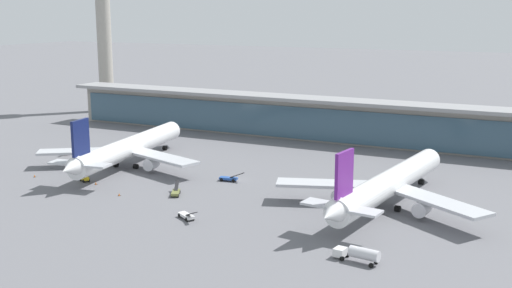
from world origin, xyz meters
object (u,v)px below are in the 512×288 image
safety_cone_bravo (96,183)px  service_truck_at_far_stand_white (359,253)px  safety_cone_alpha (119,194)px  safety_cone_charlie (35,176)px  control_tower (104,27)px  airliner_left_stand (128,148)px  service_truck_mid_apron_olive (176,192)px  service_truck_under_wing_red (68,151)px  airliner_centre_stand (388,184)px  service_truck_on_taxiway_yellow (85,178)px  service_truck_near_nose_blue (229,178)px  service_truck_by_tail_white (187,216)px

safety_cone_bravo → service_truck_at_far_stand_white: bearing=-15.0°
safety_cone_alpha → safety_cone_charlie: bearing=172.4°
control_tower → airliner_left_stand: bearing=-47.9°
service_truck_mid_apron_olive → service_truck_under_wing_red: bearing=157.0°
airliner_centre_stand → service_truck_on_taxiway_yellow: bearing=-170.7°
service_truck_under_wing_red → safety_cone_bravo: service_truck_under_wing_red is taller
service_truck_near_nose_blue → service_truck_under_wing_red: (-62.14, 6.59, 0.00)m
airliner_left_stand → service_truck_near_nose_blue: (34.15, -1.35, -4.77)m
safety_cone_bravo → safety_cone_charlie: size_ratio=1.00×
airliner_left_stand → service_truck_by_tail_white: 53.07m
service_truck_by_tail_white → airliner_left_stand: bearing=140.8°
airliner_left_stand → airliner_centre_stand: 78.26m
service_truck_near_nose_blue → service_truck_by_tail_white: (6.83, -32.03, 0.00)m
airliner_centre_stand → service_truck_by_tail_white: bearing=-143.2°
service_truck_mid_apron_olive → service_truck_on_taxiway_yellow: (-28.99, 0.21, 0.07)m
service_truck_mid_apron_olive → service_truck_at_far_stand_white: service_truck_at_far_stand_white is taller
service_truck_mid_apron_olive → service_truck_on_taxiway_yellow: size_ratio=2.01×
service_truck_mid_apron_olive → safety_cone_bravo: service_truck_mid_apron_olive is taller
service_truck_at_far_stand_white → airliner_left_stand: bearing=153.7°
airliner_centre_stand → service_truck_by_tail_white: size_ratio=10.12×
airliner_centre_stand → service_truck_by_tail_white: airliner_centre_stand is taller
airliner_centre_stand → service_truck_at_far_stand_white: bearing=-83.4°
service_truck_near_nose_blue → service_truck_on_taxiway_yellow: size_ratio=2.09×
service_truck_at_far_stand_white → airliner_centre_stand: bearing=96.6°
service_truck_near_nose_blue → service_truck_under_wing_red: bearing=173.9°
service_truck_under_wing_red → service_truck_at_far_stand_white: 119.23m
service_truck_mid_apron_olive → safety_cone_alpha: (-12.26, -6.57, -0.49)m
airliner_centre_stand → service_truck_near_nose_blue: airliner_centre_stand is taller
airliner_centre_stand → service_truck_at_far_stand_white: airliner_centre_stand is taller
service_truck_near_nose_blue → service_truck_mid_apron_olive: 18.32m
service_truck_under_wing_red → service_truck_by_tail_white: same height
safety_cone_alpha → safety_cone_charlie: size_ratio=1.00×
airliner_left_stand → service_truck_mid_apron_olive: bearing=-33.3°
service_truck_mid_apron_olive → safety_cone_bravo: size_ratio=9.54×
safety_cone_bravo → airliner_centre_stand: bearing=10.8°
safety_cone_alpha → control_tower: bearing=130.1°
service_truck_near_nose_blue → service_truck_mid_apron_olive: same height
service_truck_mid_apron_olive → safety_cone_bravo: 24.28m
service_truck_mid_apron_olive → service_truck_near_nose_blue: bearing=72.4°
service_truck_under_wing_red → service_truck_at_far_stand_white: bearing=-22.6°
service_truck_on_taxiway_yellow → safety_cone_bravo: service_truck_on_taxiway_yellow is taller
safety_cone_alpha → airliner_centre_stand: bearing=17.7°
airliner_centre_stand → service_truck_by_tail_white: 46.52m
service_truck_under_wing_red → service_truck_mid_apron_olive: 61.49m
service_truck_on_taxiway_yellow → service_truck_at_far_stand_white: service_truck_at_far_stand_white is taller
service_truck_on_taxiway_yellow → safety_cone_charlie: bearing=-170.8°
control_tower → service_truck_mid_apron_olive: bearing=-44.5°
service_truck_under_wing_red → safety_cone_charlie: size_ratio=9.54×
airliner_centre_stand → safety_cone_alpha: size_ratio=95.07×
service_truck_by_tail_white → service_truck_at_far_stand_white: size_ratio=0.75×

